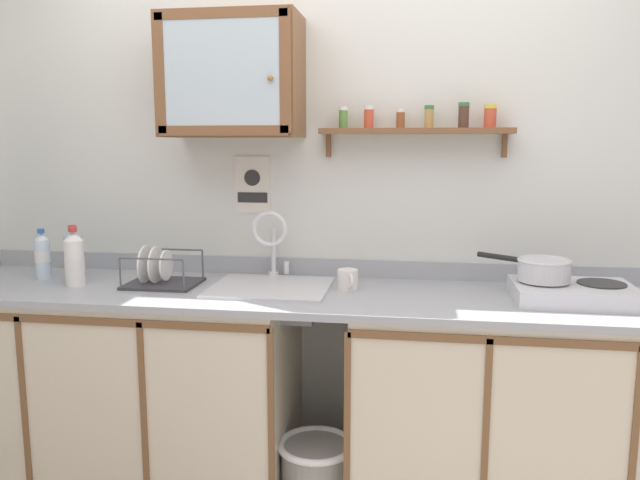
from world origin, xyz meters
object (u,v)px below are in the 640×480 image
object	(u,v)px
bottle_water_clear_1	(43,256)
dish_rack	(160,276)
wall_cabinet	(232,77)
mug	(348,280)
sink	(271,290)
warning_sign	(253,185)
hot_plate_stove	(573,293)
bottle_water_blue_2	(74,256)
bottle_opaque_white_0	(74,260)
saucepan	(543,269)

from	to	relation	value
bottle_water_clear_1	dish_rack	size ratio (longest dim) A/B	0.76
bottle_water_clear_1	wall_cabinet	size ratio (longest dim) A/B	0.39
dish_rack	mug	distance (m)	0.81
sink	bottle_water_clear_1	xyz separation A→B (m)	(-1.05, 0.01, 0.12)
warning_sign	mug	bearing A→B (deg)	-29.01
bottle_water_clear_1	wall_cabinet	world-z (taller)	wall_cabinet
mug	warning_sign	distance (m)	0.65
hot_plate_stove	bottle_water_blue_2	distance (m)	2.11
wall_cabinet	warning_sign	size ratio (longest dim) A/B	2.26
sink	bottle_opaque_white_0	bearing A→B (deg)	-173.83
dish_rack	wall_cabinet	xyz separation A→B (m)	(0.30, 0.15, 0.84)
mug	bottle_water_blue_2	bearing A→B (deg)	179.87
saucepan	bottle_water_clear_1	distance (m)	2.15
bottle_water_clear_1	warning_sign	size ratio (longest dim) A/B	0.88
sink	bottle_water_blue_2	bearing A→B (deg)	179.16
mug	warning_sign	xyz separation A→B (m)	(-0.47, 0.26, 0.37)
mug	wall_cabinet	bearing A→B (deg)	167.42
bottle_opaque_white_0	bottle_water_blue_2	distance (m)	0.12
sink	bottle_opaque_white_0	size ratio (longest dim) A/B	1.94
bottle_water_blue_2	warning_sign	xyz separation A→B (m)	(0.76, 0.26, 0.31)
sink	bottle_water_blue_2	size ratio (longest dim) A/B	1.99
bottle_water_blue_2	wall_cabinet	size ratio (longest dim) A/B	0.42
mug	dish_rack	bearing A→B (deg)	-177.59
mug	wall_cabinet	distance (m)	0.99
saucepan	wall_cabinet	bearing A→B (deg)	173.34
sink	hot_plate_stove	world-z (taller)	sink
sink	dish_rack	size ratio (longest dim) A/B	1.64
bottle_opaque_white_0	wall_cabinet	world-z (taller)	wall_cabinet
saucepan	bottle_water_clear_1	size ratio (longest dim) A/B	1.50
hot_plate_stove	warning_sign	xyz separation A→B (m)	(-1.35, 0.32, 0.38)
bottle_water_clear_1	hot_plate_stove	bearing A→B (deg)	-1.52
bottle_water_clear_1	warning_sign	distance (m)	0.99
bottle_opaque_white_0	bottle_water_blue_2	xyz separation A→B (m)	(-0.06, 0.10, -0.01)
bottle_water_blue_2	mug	distance (m)	1.23
bottle_opaque_white_0	dish_rack	size ratio (longest dim) A/B	0.84
bottle_opaque_white_0	warning_sign	distance (m)	0.84
bottle_opaque_white_0	warning_sign	size ratio (longest dim) A/B	0.98
sink	bottle_water_clear_1	distance (m)	1.06
bottle_opaque_white_0	bottle_water_clear_1	size ratio (longest dim) A/B	1.11
bottle_water_blue_2	wall_cabinet	xyz separation A→B (m)	(0.71, 0.11, 0.78)
sink	wall_cabinet	bearing A→B (deg)	146.10
warning_sign	bottle_water_blue_2	bearing A→B (deg)	-161.05
mug	warning_sign	world-z (taller)	warning_sign
mug	wall_cabinet	world-z (taller)	wall_cabinet
sink	hot_plate_stove	distance (m)	1.21
sink	bottle_water_blue_2	distance (m)	0.91
wall_cabinet	warning_sign	world-z (taller)	wall_cabinet
mug	warning_sign	size ratio (longest dim) A/B	0.46
bottle_water_clear_1	mug	bearing A→B (deg)	0.07
hot_plate_stove	mug	distance (m)	0.88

